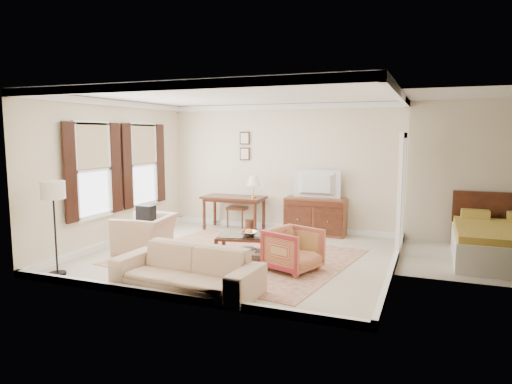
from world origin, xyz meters
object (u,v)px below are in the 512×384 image
Objects in this scene: club_armchair at (145,227)px; sideboard at (315,216)px; coffee_table at (248,241)px; writing_desk at (234,201)px; tv at (316,175)px; sofa at (186,262)px; striped_armchair at (293,248)px.

sideboard is at bearing 126.04° from club_armchair.
sideboard is 1.14× the size of coffee_table.
sideboard is at bearing 5.12° from writing_desk.
writing_desk is at bearing 4.53° from tv.
sofa is (1.82, -1.64, -0.05)m from club_armchair.
club_armchair is at bearing -106.99° from writing_desk.
coffee_table is at bearing -60.68° from writing_desk.
coffee_table is 0.54× the size of sofa.
club_armchair is at bearing -135.36° from sideboard.
sofa is (-1.15, -1.46, 0.03)m from striped_armchair.
coffee_table is (-0.62, -2.45, -0.07)m from sideboard.
striped_armchair is at bearing 56.59° from sofa.
sofa is (1.08, -4.08, -0.25)m from writing_desk.
tv is at bearing 27.73° from striped_armchair.
sideboard is at bearing 75.82° from coffee_table.
writing_desk is 4.23m from sofa.
tv is at bearing 83.68° from sofa.
coffee_table is 1.50× the size of striped_armchair.
club_armchair reaches higher than striped_armchair.
writing_desk is 1.07× the size of sideboard.
writing_desk is 2.02m from tv.
sofa is at bearing -96.45° from coffee_table.
sofa is (-0.82, -4.25, 0.01)m from sideboard.
sofa is at bearing -100.95° from sideboard.
club_armchair reaches higher than sideboard.
sofa is (-0.82, -4.23, -0.90)m from tv.
sofa is (-0.20, -1.80, 0.08)m from coffee_table.
writing_desk is 3.45m from striped_armchair.
tv reaches higher than writing_desk.
writing_desk is 1.93m from sideboard.
tv is 4.40m from sofa.
club_armchair is at bearing 44.42° from tv.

